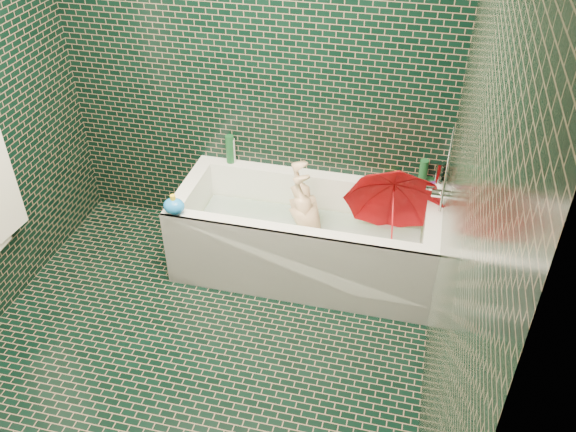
% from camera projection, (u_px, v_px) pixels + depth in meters
% --- Properties ---
extents(floor, '(2.80, 2.80, 0.00)m').
position_uv_depth(floor, '(190.00, 367.00, 3.49)').
color(floor, black).
rests_on(floor, ground).
extents(wall_back, '(2.80, 0.00, 2.80)m').
position_uv_depth(wall_back, '(252.00, 67.00, 3.86)').
color(wall_back, black).
rests_on(wall_back, floor).
extents(wall_right, '(0.00, 2.80, 2.80)m').
position_uv_depth(wall_right, '(458.00, 225.00, 2.51)').
color(wall_right, black).
rests_on(wall_right, floor).
extents(bathtub, '(1.70, 0.75, 0.55)m').
position_uv_depth(bathtub, '(305.00, 243.00, 4.07)').
color(bathtub, white).
rests_on(bathtub, floor).
extents(bath_mat, '(1.35, 0.47, 0.01)m').
position_uv_depth(bath_mat, '(306.00, 248.00, 4.12)').
color(bath_mat, '#4BC427').
rests_on(bath_mat, bathtub).
extents(water, '(1.48, 0.53, 0.00)m').
position_uv_depth(water, '(306.00, 231.00, 4.03)').
color(water, silver).
rests_on(water, bathtub).
extents(faucet, '(0.18, 0.19, 0.55)m').
position_uv_depth(faucet, '(442.00, 189.00, 3.59)').
color(faucet, silver).
rests_on(faucet, wall_right).
extents(child, '(0.99, 0.53, 0.39)m').
position_uv_depth(child, '(311.00, 229.00, 4.04)').
color(child, '#E1B58C').
rests_on(child, bathtub).
extents(umbrella, '(0.78, 0.76, 0.86)m').
position_uv_depth(umbrella, '(393.00, 214.00, 3.78)').
color(umbrella, red).
rests_on(umbrella, bathtub).
extents(soap_bottle_a, '(0.11, 0.12, 0.24)m').
position_uv_depth(soap_bottle_a, '(436.00, 193.00, 3.96)').
color(soap_bottle_a, white).
rests_on(soap_bottle_a, bathtub).
extents(soap_bottle_b, '(0.10, 0.10, 0.19)m').
position_uv_depth(soap_bottle_b, '(435.00, 190.00, 3.98)').
color(soap_bottle_b, '#541C6C').
rests_on(soap_bottle_b, bathtub).
extents(soap_bottle_c, '(0.15, 0.15, 0.17)m').
position_uv_depth(soap_bottle_c, '(427.00, 187.00, 4.01)').
color(soap_bottle_c, '#144622').
rests_on(soap_bottle_c, bathtub).
extents(bottle_right_tall, '(0.06, 0.06, 0.21)m').
position_uv_depth(bottle_right_tall, '(423.00, 175.00, 3.94)').
color(bottle_right_tall, '#144622').
rests_on(bottle_right_tall, bathtub).
extents(bottle_right_pump, '(0.06, 0.06, 0.19)m').
position_uv_depth(bottle_right_pump, '(439.00, 176.00, 3.94)').
color(bottle_right_pump, silver).
rests_on(bottle_right_pump, bathtub).
extents(bottle_left_tall, '(0.07, 0.07, 0.21)m').
position_uv_depth(bottle_left_tall, '(230.00, 149.00, 4.21)').
color(bottle_left_tall, '#144622').
rests_on(bottle_left_tall, bathtub).
extents(bottle_left_short, '(0.06, 0.06, 0.18)m').
position_uv_depth(bottle_left_short, '(232.00, 150.00, 4.22)').
color(bottle_left_short, white).
rests_on(bottle_left_short, bathtub).
extents(rubber_duck, '(0.11, 0.09, 0.09)m').
position_uv_depth(rubber_duck, '(391.00, 178.00, 4.03)').
color(rubber_duck, yellow).
rests_on(rubber_duck, bathtub).
extents(bath_toy, '(0.14, 0.12, 0.13)m').
position_uv_depth(bath_toy, '(174.00, 206.00, 3.73)').
color(bath_toy, '#197BE6').
rests_on(bath_toy, bathtub).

